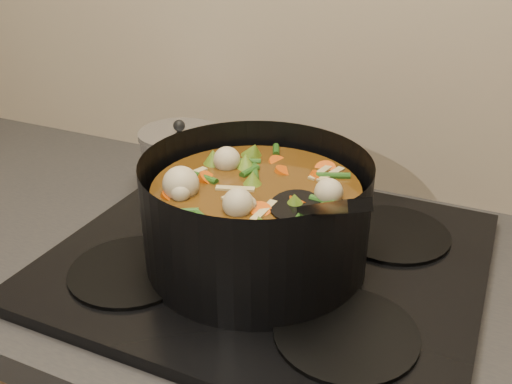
% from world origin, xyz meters
% --- Properties ---
extents(stovetop, '(0.62, 0.54, 0.03)m').
position_xyz_m(stovetop, '(0.00, 1.93, 0.92)').
color(stovetop, black).
rests_on(stovetop, counter).
extents(stockpot, '(0.42, 0.42, 0.24)m').
position_xyz_m(stockpot, '(-0.01, 1.90, 1.01)').
color(stockpot, black).
rests_on(stockpot, stovetop).
extents(saucepan, '(0.15, 0.15, 0.12)m').
position_xyz_m(saucepan, '(-0.25, 2.09, 0.98)').
color(saucepan, silver).
rests_on(saucepan, stovetop).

